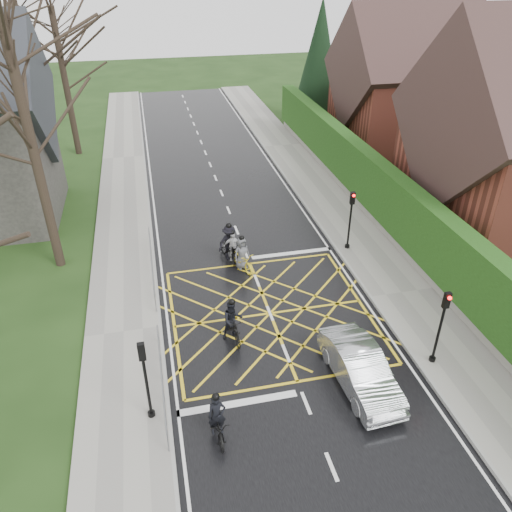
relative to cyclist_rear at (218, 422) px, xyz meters
name	(u,v)px	position (x,y,z in m)	size (l,w,h in m)	color
ground	(270,313)	(3.09, 5.58, -0.55)	(120.00, 120.00, 0.00)	black
road	(270,313)	(3.09, 5.58, -0.55)	(9.00, 80.00, 0.01)	black
sidewalk_right	(401,294)	(9.09, 5.58, -0.48)	(3.00, 80.00, 0.15)	gray
sidewalk_left	(124,333)	(-2.91, 5.58, -0.48)	(3.00, 80.00, 0.15)	gray
stone_wall	(381,222)	(10.84, 11.58, -0.20)	(0.50, 38.00, 0.70)	slate
hedge	(385,193)	(10.84, 11.58, 1.55)	(0.90, 38.00, 2.80)	#18320D
house_far	(406,89)	(17.84, 23.58, 3.81)	(9.80, 8.80, 10.30)	brown
conifer	(319,62)	(13.84, 31.58, 4.44)	(4.60, 4.60, 10.00)	black
tree_near	(21,99)	(-5.91, 11.58, 7.36)	(9.24, 9.24, 11.44)	black
tree_mid	(23,49)	(-6.91, 19.58, 8.08)	(10.08, 10.08, 12.48)	black
tree_far	(59,51)	(-6.21, 27.58, 6.64)	(8.40, 8.40, 10.40)	black
railing_south	(162,377)	(-1.56, 2.08, 0.23)	(0.05, 5.04, 1.03)	slate
railing_north	(152,261)	(-1.56, 9.58, 0.23)	(0.05, 6.04, 1.03)	slate
traffic_light_ne	(350,221)	(8.19, 9.77, 1.11)	(0.24, 0.31, 3.21)	black
traffic_light_se	(440,329)	(8.19, 1.37, 1.11)	(0.24, 0.31, 3.21)	black
traffic_light_sw	(146,382)	(-2.01, 1.08, 1.11)	(0.24, 0.31, 3.21)	black
cyclist_rear	(218,422)	(0.00, 0.00, 0.00)	(0.71, 1.79, 1.71)	black
cyclist_back	(233,324)	(1.30, 4.42, 0.14)	(0.89, 1.89, 1.84)	black
cyclist_mid	(229,246)	(2.22, 10.27, 0.16)	(1.31, 2.14, 1.96)	black
cyclist_front	(233,250)	(2.35, 10.09, 0.05)	(0.92, 1.68, 1.64)	black
cyclist_lead	(242,257)	(2.65, 9.27, 0.06)	(1.15, 1.92, 1.76)	gold
car	(360,369)	(5.16, 1.03, 0.15)	(1.49, 4.26, 1.40)	#B6B9BE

